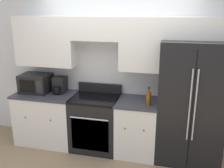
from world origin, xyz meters
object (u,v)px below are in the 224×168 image
at_px(microwave, 36,83).
at_px(bottle, 148,98).
at_px(refrigerator, 190,102).
at_px(oven_range, 96,122).

distance_m(microwave, bottle, 1.96).
bearing_deg(bottle, refrigerator, 17.12).
relative_size(refrigerator, microwave, 3.77).
bearing_deg(oven_range, microwave, 177.30).
distance_m(oven_range, microwave, 1.24).
bearing_deg(refrigerator, bottle, -162.88).
xyz_separation_m(refrigerator, bottle, (-0.61, -0.19, 0.08)).
bearing_deg(microwave, oven_range, -2.70).
height_order(oven_range, microwave, microwave).
xyz_separation_m(oven_range, bottle, (0.87, -0.11, 0.55)).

